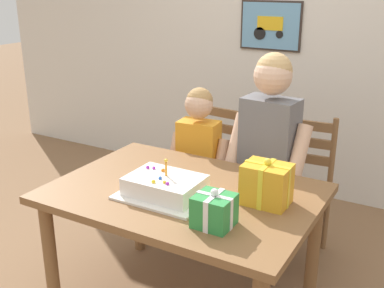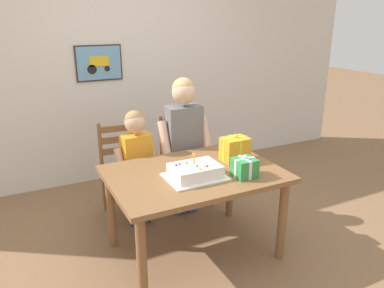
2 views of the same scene
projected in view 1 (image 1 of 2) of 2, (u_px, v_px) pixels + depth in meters
name	position (u px, v px, depth m)	size (l,w,h in m)	color
back_wall	(304.00, 37.00, 3.74)	(6.40, 0.11, 2.60)	silver
dining_table	(184.00, 207.00, 2.44)	(1.33, 0.94, 0.72)	brown
birthday_cake	(165.00, 187.00, 2.33)	(0.44, 0.34, 0.19)	white
gift_box_red_large	(214.00, 210.00, 2.04)	(0.17, 0.16, 0.18)	#2D8E42
gift_box_beside_cake	(267.00, 184.00, 2.24)	(0.22, 0.17, 0.23)	gold
chair_left	(207.00, 169.00, 3.34)	(0.46, 0.46, 0.92)	brown
chair_right	(295.00, 188.00, 3.04)	(0.45, 0.45, 0.92)	brown
child_older	(269.00, 143.00, 2.79)	(0.51, 0.29, 1.35)	#38426B
child_younger	(199.00, 154.00, 3.07)	(0.41, 0.24, 1.10)	#38426B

